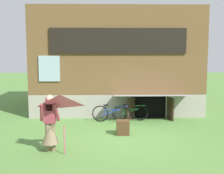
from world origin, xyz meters
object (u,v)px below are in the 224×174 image
at_px(person, 50,128).
at_px(kite, 60,111).
at_px(wooden_crate, 123,127).
at_px(bicycle_blue, 111,113).
at_px(bicycle_green, 130,113).

xyz_separation_m(person, kite, (0.39, -0.63, 0.61)).
bearing_deg(wooden_crate, bicycle_blue, 101.14).
distance_m(person, bicycle_blue, 4.04).
relative_size(kite, wooden_crate, 3.13).
height_order(person, bicycle_green, person).
bearing_deg(person, kite, -73.91).
relative_size(bicycle_blue, wooden_crate, 3.12).
bearing_deg(person, wooden_crate, 21.22).
height_order(bicycle_blue, wooden_crate, bicycle_blue).
xyz_separation_m(bicycle_green, wooden_crate, (-0.43, -2.08, -0.09)).
bearing_deg(kite, bicycle_blue, 70.41).
relative_size(kite, bicycle_blue, 1.00).
relative_size(bicycle_green, wooden_crate, 3.00).
distance_m(kite, bicycle_green, 5.05).
bearing_deg(wooden_crate, bicycle_green, 78.19).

